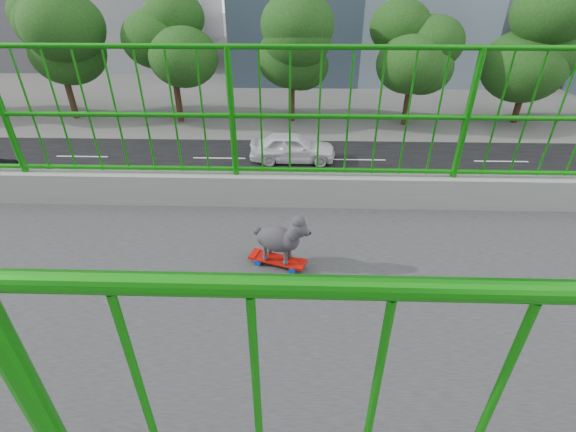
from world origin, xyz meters
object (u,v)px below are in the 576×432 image
(skateboard, at_px, (277,260))
(car_0, at_px, (49,313))
(car_4, at_px, (293,147))
(car_5, at_px, (44,313))
(car_7, at_px, (322,206))
(car_2, at_px, (468,208))
(car_6, at_px, (536,255))
(poodle, at_px, (280,238))

(skateboard, distance_m, car_0, 10.89)
(skateboard, height_order, car_4, skateboard)
(car_5, relative_size, car_7, 0.92)
(car_2, height_order, car_4, car_4)
(skateboard, distance_m, car_2, 15.32)
(car_6, distance_m, car_7, 7.90)
(car_6, bearing_deg, car_7, -113.89)
(car_2, height_order, car_6, car_2)
(car_6, bearing_deg, skateboard, -43.61)
(car_0, height_order, car_5, car_5)
(car_0, xyz_separation_m, car_5, (0.00, -0.13, 0.02))
(car_0, bearing_deg, car_6, 101.85)
(car_0, relative_size, car_6, 0.82)
(skateboard, height_order, car_5, skateboard)
(skateboard, relative_size, car_4, 0.10)
(car_4, relative_size, car_7, 0.99)
(poodle, xyz_separation_m, car_5, (-5.57, -7.05, -6.53))
(car_7, bearing_deg, car_4, 11.78)
(car_5, xyz_separation_m, car_6, (-3.20, 15.38, -0.02))
(poodle, bearing_deg, car_2, 167.73)
(car_6, bearing_deg, car_2, -160.07)
(skateboard, height_order, car_7, skateboard)
(car_0, height_order, car_7, car_0)
(car_0, bearing_deg, poodle, 51.13)
(car_4, bearing_deg, car_6, -138.28)
(car_0, bearing_deg, car_5, -90.00)
(skateboard, relative_size, car_7, 0.09)
(skateboard, bearing_deg, car_0, -110.29)
(car_0, height_order, car_2, car_2)
(poodle, distance_m, car_6, 13.76)
(poodle, bearing_deg, car_4, -160.64)
(skateboard, xyz_separation_m, car_7, (-11.97, 1.13, -6.35))
(poodle, distance_m, car_7, 13.70)
(car_0, distance_m, car_4, 14.44)
(car_7, bearing_deg, car_5, 128.13)
(car_6, bearing_deg, car_4, -138.28)
(poodle, xyz_separation_m, car_2, (-11.97, 7.17, -6.52))
(skateboard, xyz_separation_m, car_2, (-11.97, 7.19, -6.30))
(car_2, bearing_deg, car_5, 114.23)
(skateboard, relative_size, car_6, 0.09)
(car_4, bearing_deg, skateboard, -179.35)
(skateboard, distance_m, car_7, 13.59)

